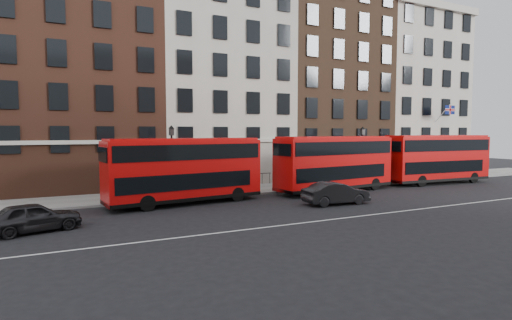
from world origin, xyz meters
name	(u,v)px	position (x,y,z in m)	size (l,w,h in m)	color
ground	(321,212)	(0.00, 0.00, 0.00)	(120.00, 120.00, 0.00)	black
pavement	(249,189)	(0.00, 10.50, 0.07)	(80.00, 5.00, 0.15)	gray
kerb	(262,193)	(0.00, 8.00, 0.08)	(80.00, 0.30, 0.16)	gray
road_centre_line	(341,218)	(0.00, -2.00, 0.01)	(70.00, 0.12, 0.01)	white
building_terrace	(215,79)	(-0.31, 17.88, 10.24)	(64.00, 11.95, 22.00)	#B3AA9B
bus_b	(185,169)	(-6.73, 6.55, 2.44)	(11.05, 3.90, 4.55)	red
bus_c	(335,162)	(6.03, 6.55, 2.48)	(11.21, 3.90, 4.62)	red
bus_d	(437,158)	(18.19, 6.56, 2.50)	(11.24, 3.27, 4.67)	red
car_rear	(33,217)	(-15.70, 2.21, 0.75)	(1.77, 4.41, 1.50)	#242427
car_front	(336,193)	(2.57, 1.82, 0.77)	(1.63, 4.67, 1.54)	black
lamp_post_left	(172,158)	(-7.02, 8.95, 3.08)	(0.44, 0.44, 5.33)	black
lamp_post_right	(362,152)	(11.04, 8.96, 3.08)	(0.44, 0.44, 5.33)	black
traffic_light	(467,155)	(25.45, 8.66, 2.45)	(0.25, 0.45, 3.27)	black
iron_railings	(239,180)	(0.00, 12.70, 0.65)	(6.60, 0.06, 1.00)	black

